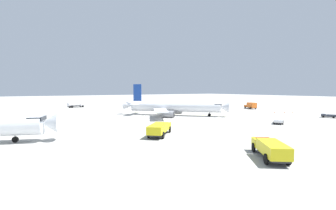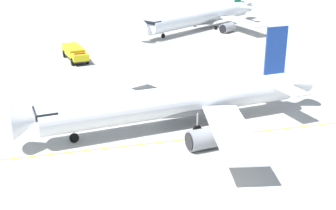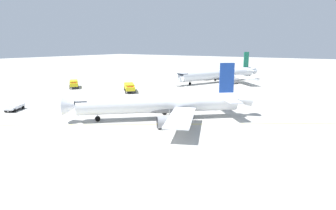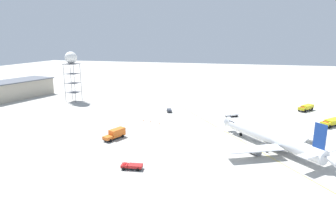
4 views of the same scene
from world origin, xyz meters
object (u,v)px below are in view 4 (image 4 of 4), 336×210
Objects in this scene: safety_cone_near at (160,124)px; pushback_tug_truck at (232,115)px; radar_tower at (71,60)px; safety_cone_far at (143,120)px; ops_pickup_truck at (132,166)px; safety_cone_mid at (150,122)px; airliner_main at (273,139)px; fire_tender_truck at (306,107)px; catering_truck_truck at (116,134)px; baggage_truck_truck at (169,110)px; fire_tender_truck_extra at (332,122)px.

pushback_tug_truck is at bearing 34.86° from safety_cone_near.
radar_tower reaches higher than safety_cone_far.
ops_pickup_truck reaches higher than safety_cone_mid.
ops_pickup_truck is at bearing -73.85° from safety_cone_far.
airliner_main reaches higher than fire_tender_truck.
safety_cone_far is (47.48, -24.69, -21.05)m from radar_tower.
ops_pickup_truck is 42.84m from safety_cone_far.
ops_pickup_truck is 38.50m from safety_cone_near.
catering_truck_truck is 68.11m from radar_tower.
airliner_main is 6.57× the size of baggage_truck_truck.
safety_cone_near is 1.00× the size of safety_cone_far.
baggage_truck_truck is (-27.34, 0.88, -0.09)m from pushback_tug_truck.
safety_cone_far is at bearing -27.48° from radar_tower.
fire_tender_truck reaches higher than baggage_truck_truck.
pushback_tug_truck is 51.30m from catering_truck_truck.
radar_tower reaches higher than catering_truck_truck.
safety_cone_near is (-62.79, -14.68, -1.26)m from fire_tender_truck_extra.
fire_tender_truck_extra is at bearing -145.44° from ops_pickup_truck.
airliner_main reaches higher than ops_pickup_truck.
radar_tower reaches higher than safety_cone_mid.
fire_tender_truck_extra is (72.11, 33.56, -0.12)m from catering_truck_truck.
airliner_main is 38.08m from fire_tender_truck_extra.
safety_cone_near is at bearing -91.14° from ops_pickup_truck.
ops_pickup_truck is (-34.90, -23.06, -2.29)m from airliner_main.
safety_cone_near is at bearing 175.26° from catering_truck_truck.
safety_cone_far is at bearing -6.58° from pushback_tug_truck.
ops_pickup_truck is 10.04× the size of safety_cone_mid.
fire_tender_truck is at bearing -124.36° from fire_tender_truck_extra.
radar_tower is (-117.86, 12.90, 19.79)m from fire_tender_truck_extra.
fire_tender_truck_extra reaches higher than pushback_tug_truck.
baggage_truck_truck is at bearing 68.50° from safety_cone_far.
catering_truck_truck is 0.89× the size of fire_tender_truck_extra.
safety_cone_far is at bearing 159.14° from safety_cone_near.
airliner_main reaches higher than safety_cone_far.
safety_cone_mid is 3.59m from safety_cone_far.
catering_truck_truck is at bearing -20.92° from fire_tender_truck_extra.
safety_cone_far is at bearing -81.45° from ops_pickup_truck.
fire_tender_truck_extra is 64.50m from safety_cone_near.
baggage_truck_truck reaches higher than safety_cone_mid.
safety_cone_near is (1.21, -19.08, -0.44)m from baggage_truck_truck.
safety_cone_far is (-33.72, -15.31, -0.53)m from pushback_tug_truck.
safety_cone_far is (-70.38, -11.79, -1.26)m from fire_tender_truck_extra.
pushback_tug_truck reaches higher than safety_cone_far.
airliner_main is 56.46× the size of safety_cone_near.
airliner_main reaches higher than catering_truck_truck.
fire_tender_truck_extra reaches higher than safety_cone_near.
safety_cone_mid is (-43.46, 16.81, -2.83)m from airliner_main.
fire_tender_truck is at bearing 4.87° from radar_tower.
safety_cone_far is at bearing -36.38° from fire_tender_truck_extra.
airliner_main is 41.90m from ops_pickup_truck.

